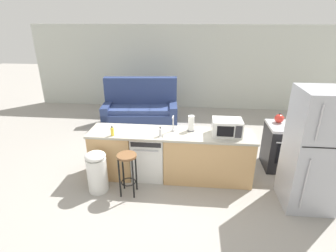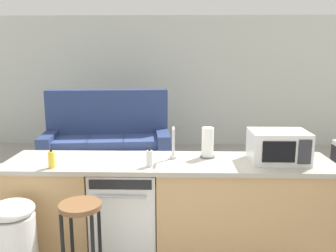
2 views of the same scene
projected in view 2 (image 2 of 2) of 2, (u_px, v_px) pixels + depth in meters
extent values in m
plane|color=gray|center=(153.00, 251.00, 3.38)|extent=(24.00, 24.00, 0.00)
cube|color=beige|center=(181.00, 82.00, 7.23)|extent=(10.00, 0.06, 2.60)
cube|color=tan|center=(54.00, 208.00, 3.32)|extent=(0.75, 0.62, 0.86)
cube|color=tan|center=(242.00, 210.00, 3.28)|extent=(1.55, 0.62, 0.86)
cube|color=#ADA899|center=(169.00, 163.00, 3.20)|extent=(2.94, 0.66, 0.04)
cube|color=brown|center=(169.00, 248.00, 3.37)|extent=(2.86, 0.56, 0.08)
cube|color=white|center=(126.00, 210.00, 3.30)|extent=(0.58, 0.58, 0.84)
cube|color=black|center=(120.00, 185.00, 2.94)|extent=(0.52, 0.01, 0.08)
cylinder|color=#B2B2B7|center=(120.00, 197.00, 2.95)|extent=(0.44, 0.02, 0.02)
cube|color=white|center=(278.00, 146.00, 3.15)|extent=(0.50, 0.36, 0.28)
cube|color=black|center=(279.00, 152.00, 2.97)|extent=(0.27, 0.01, 0.18)
cube|color=#2D2D33|center=(305.00, 152.00, 2.96)|extent=(0.11, 0.01, 0.21)
cylinder|color=silver|center=(173.00, 157.00, 3.27)|extent=(0.07, 0.07, 0.03)
cylinder|color=silver|center=(173.00, 142.00, 3.24)|extent=(0.02, 0.02, 0.26)
cylinder|color=silver|center=(173.00, 129.00, 3.14)|extent=(0.02, 0.14, 0.02)
cylinder|color=#4C4C51|center=(207.00, 157.00, 3.31)|extent=(0.14, 0.14, 0.01)
cylinder|color=white|center=(208.00, 142.00, 3.28)|extent=(0.11, 0.11, 0.27)
cylinder|color=silver|center=(150.00, 159.00, 3.02)|extent=(0.06, 0.06, 0.14)
cylinder|color=black|center=(149.00, 149.00, 3.00)|extent=(0.02, 0.02, 0.04)
cylinder|color=yellow|center=(52.00, 160.00, 2.99)|extent=(0.06, 0.06, 0.14)
cylinder|color=black|center=(51.00, 150.00, 2.97)|extent=(0.02, 0.02, 0.04)
cylinder|color=brown|center=(80.00, 206.00, 2.67)|extent=(0.32, 0.32, 0.04)
cylinder|color=black|center=(72.00, 243.00, 2.86)|extent=(0.03, 0.03, 0.70)
cylinder|color=black|center=(100.00, 243.00, 2.85)|extent=(0.03, 0.03, 0.70)
ellipsoid|color=white|center=(11.00, 210.00, 2.72)|extent=(0.35, 0.35, 0.14)
cube|color=navy|center=(107.00, 157.00, 5.77)|extent=(2.08, 1.10, 0.42)
cube|color=navy|center=(108.00, 127.00, 6.01)|extent=(2.01, 0.44, 1.27)
cube|color=navy|center=(50.00, 152.00, 5.68)|extent=(0.29, 0.92, 0.62)
cube|color=navy|center=(163.00, 150.00, 5.82)|extent=(0.29, 0.92, 0.62)
cube|color=#35477D|center=(71.00, 142.00, 5.63)|extent=(0.62, 0.68, 0.12)
cube|color=#35477D|center=(107.00, 141.00, 5.67)|extent=(0.62, 0.68, 0.12)
cube|color=#35477D|center=(141.00, 141.00, 5.71)|extent=(0.62, 0.68, 0.12)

